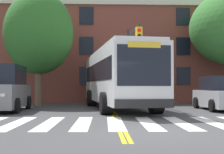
% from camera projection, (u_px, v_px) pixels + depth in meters
% --- Properties ---
extents(ground_plane, '(120.00, 120.00, 0.00)m').
position_uv_depth(ground_plane, '(158.00, 132.00, 8.99)').
color(ground_plane, '#424244').
extents(crosswalk, '(15.93, 4.46, 0.01)m').
position_uv_depth(crosswalk, '(164.00, 123.00, 11.25)').
color(crosswalk, white).
rests_on(crosswalk, ground).
extents(lane_line_yellow_inner, '(0.12, 36.00, 0.01)m').
position_uv_depth(lane_line_yellow_inner, '(107.00, 102.00, 25.17)').
color(lane_line_yellow_inner, gold).
rests_on(lane_line_yellow_inner, ground).
extents(lane_line_yellow_outer, '(0.12, 36.00, 0.01)m').
position_uv_depth(lane_line_yellow_outer, '(109.00, 102.00, 25.18)').
color(lane_line_yellow_outer, gold).
rests_on(lane_line_yellow_outer, ground).
extents(city_bus, '(4.11, 11.58, 3.40)m').
position_uv_depth(city_bus, '(117.00, 77.00, 18.19)').
color(city_bus, white).
rests_on(city_bus, ground).
extents(car_grey_near_lane, '(2.42, 5.04, 2.44)m').
position_uv_depth(car_grey_near_lane, '(4.00, 89.00, 16.51)').
color(car_grey_near_lane, slate).
rests_on(car_grey_near_lane, ground).
extents(car_silver_far_lane, '(2.15, 4.50, 1.87)m').
position_uv_depth(car_silver_far_lane, '(220.00, 95.00, 17.25)').
color(car_silver_far_lane, '#B7BABF').
rests_on(car_silver_far_lane, ground).
extents(car_black_behind_bus, '(2.10, 3.83, 1.86)m').
position_uv_depth(car_black_behind_bus, '(126.00, 91.00, 28.62)').
color(car_black_behind_bus, black).
rests_on(car_black_behind_bus, ground).
extents(traffic_light_overhead, '(0.49, 4.39, 5.18)m').
position_uv_depth(traffic_light_overhead, '(132.00, 51.00, 19.24)').
color(traffic_light_overhead, '#28282D').
rests_on(traffic_light_overhead, ground).
extents(street_tree_curbside_small, '(5.47, 5.35, 7.63)m').
position_uv_depth(street_tree_curbside_small, '(39.00, 33.00, 20.76)').
color(street_tree_curbside_small, brown).
rests_on(street_tree_curbside_small, ground).
extents(building_facade, '(38.14, 7.55, 8.41)m').
position_uv_depth(building_facade, '(88.00, 54.00, 27.97)').
color(building_facade, brown).
rests_on(building_facade, ground).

